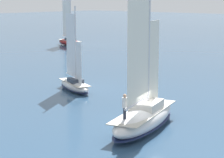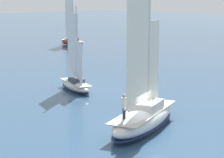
# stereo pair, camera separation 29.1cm
# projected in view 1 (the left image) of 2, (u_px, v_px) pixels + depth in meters

# --- Properties ---
(ground_plane) EXTENTS (400.00, 400.00, 0.00)m
(ground_plane) POSITION_uv_depth(u_px,v_px,m) (144.00, 128.00, 30.47)
(ground_plane) COLOR #2D4C6B
(sailboat_main) EXTENTS (9.41, 5.03, 12.46)m
(sailboat_main) POSITION_uv_depth(u_px,v_px,m) (144.00, 115.00, 30.29)
(sailboat_main) COLOR silver
(sailboat_main) RESTS_ON ground
(sailboat_moored_mid_channel) EXTENTS (3.55, 7.51, 9.97)m
(sailboat_moored_mid_channel) POSITION_uv_depth(u_px,v_px,m) (70.00, 41.00, 82.60)
(sailboat_moored_mid_channel) COLOR maroon
(sailboat_moored_mid_channel) RESTS_ON ground
(sailboat_moored_far_slip) EXTENTS (3.78, 6.16, 8.23)m
(sailboat_moored_far_slip) POSITION_uv_depth(u_px,v_px,m) (74.00, 83.00, 42.75)
(sailboat_moored_far_slip) COLOR silver
(sailboat_moored_far_slip) RESTS_ON ground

